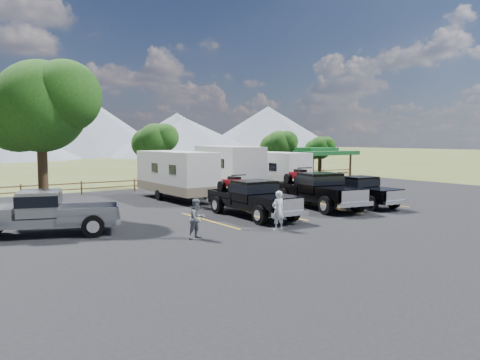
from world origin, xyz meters
TOP-DOWN VIEW (x-y plane):
  - ground at (0.00, 0.00)m, footprint 320.00×320.00m
  - asphalt_lot at (0.00, 3.00)m, footprint 44.00×34.00m
  - stall_lines at (0.00, 4.00)m, footprint 12.12×5.50m
  - tree_big_nw at (-12.55, 9.03)m, footprint 5.54×5.18m
  - tree_ne_a at (8.97, 17.01)m, footprint 3.11×2.92m
  - tree_ne_b at (14.98, 18.01)m, footprint 2.77×2.59m
  - tree_north at (-2.03, 19.02)m, footprint 3.46×3.24m
  - rail_fence at (2.00, 18.50)m, footprint 36.12×0.12m
  - pavilion at (13.00, 17.00)m, footprint 6.20×6.20m
  - rig_left at (-3.55, 3.80)m, footprint 2.39×6.32m
  - rig_center at (1.42, 4.18)m, footprint 3.23×7.06m
  - rig_right at (3.97, 3.50)m, footprint 2.32×5.97m
  - trailer_left at (-3.66, 12.13)m, footprint 2.45×9.09m
  - trailer_center at (1.33, 13.57)m, footprint 4.02×9.94m
  - trailer_right at (4.12, 12.12)m, footprint 2.33×8.63m
  - pickup_silver at (-13.36, 4.83)m, footprint 6.48×3.82m
  - person_a at (-4.70, 0.23)m, footprint 0.64×0.43m
  - person_b at (-8.46, 0.71)m, footprint 0.90×0.77m

SIDE VIEW (x-z plane):
  - ground at x=0.00m, z-range 0.00..0.00m
  - asphalt_lot at x=0.00m, z-range 0.00..0.04m
  - stall_lines at x=0.00m, z-range 0.04..0.05m
  - rail_fence at x=2.00m, z-range 0.11..1.11m
  - person_b at x=-8.46m, z-range 0.04..1.64m
  - person_a at x=-4.70m, z-range 0.04..1.76m
  - rig_right at x=3.97m, z-range 0.00..1.97m
  - pickup_silver at x=-13.36m, z-range 0.08..1.93m
  - rig_left at x=-3.55m, z-range 0.00..2.09m
  - rig_center at x=1.42m, z-range 0.00..2.27m
  - trailer_right at x=4.12m, z-range 0.11..3.12m
  - trailer_left at x=-3.66m, z-range 0.11..3.28m
  - trailer_center at x=1.33m, z-range 0.12..3.56m
  - pavilion at x=13.00m, z-range 1.18..4.40m
  - tree_ne_b at x=14.98m, z-range 0.99..5.26m
  - tree_ne_a at x=8.97m, z-range 1.10..5.86m
  - tree_north at x=-2.03m, z-range 1.21..6.46m
  - tree_big_nw at x=-12.55m, z-range 1.68..9.52m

